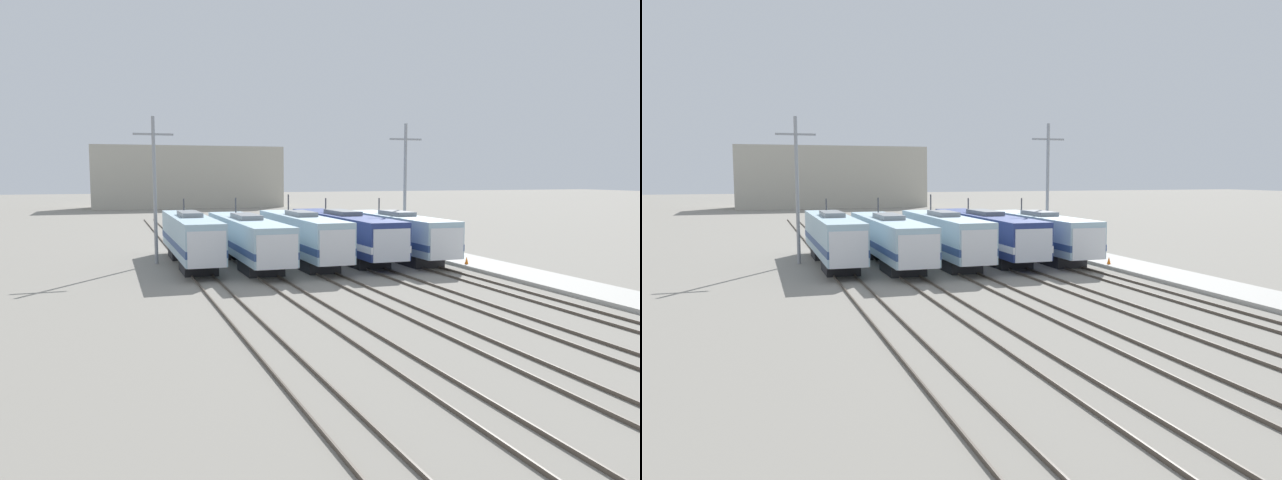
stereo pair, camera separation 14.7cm
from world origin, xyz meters
The scene contains 16 objects.
ground_plane centered at (0.00, 0.00, 0.00)m, with size 400.00×400.00×0.00m, color gray.
rail_pair_far_left centered at (-8.42, 0.00, 0.07)m, with size 1.50×120.00×0.15m.
rail_pair_center_left centered at (-4.21, 0.00, 0.07)m, with size 1.51×120.00×0.15m.
rail_pair_center centered at (0.00, 0.00, 0.07)m, with size 1.51×120.00×0.15m.
rail_pair_center_right centered at (4.21, 0.00, 0.07)m, with size 1.51×120.00×0.15m.
rail_pair_far_right centered at (8.42, 0.00, 0.07)m, with size 1.50×120.00×0.15m.
locomotive_far_left centered at (-8.42, 8.72, 2.15)m, with size 2.80×17.33×5.04m.
locomotive_center_left centered at (-4.21, 7.52, 2.05)m, with size 3.04×18.85×5.10m.
locomotive_center centered at (0.00, 6.63, 2.14)m, with size 2.80×16.59×5.37m.
locomotive_center_right centered at (4.21, 8.49, 2.09)m, with size 3.09×19.35×4.92m.
locomotive_far_right centered at (8.42, 6.72, 2.07)m, with size 2.94×16.48×4.96m.
catenary_tower_left centered at (-10.91, 10.59, 6.13)m, with size 3.06×0.27×11.54m.
catenary_tower_right centered at (10.83, 10.59, 6.13)m, with size 3.06×0.27×11.54m.
platform centered at (12.81, 0.00, 0.13)m, with size 4.00×120.00×0.26m.
traffic_cone centered at (11.29, 0.95, 0.54)m, with size 0.29×0.29×0.56m.
depot_building centered at (2.11, 96.38, 6.46)m, with size 39.19×12.52×12.92m.
Camera 2 is at (-14.33, -39.94, 7.06)m, focal length 35.00 mm.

